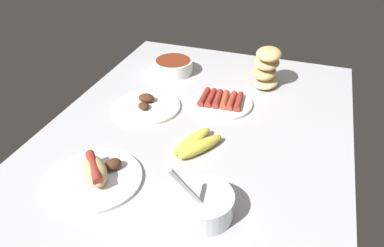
# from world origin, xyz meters

# --- Properties ---
(ground_plane) EXTENTS (1.20, 0.90, 0.03)m
(ground_plane) POSITION_xyz_m (0.00, 0.00, -0.01)
(ground_plane) COLOR #B2B2B7
(plate_grilled_meat) EXTENTS (0.22, 0.22, 0.04)m
(plate_grilled_meat) POSITION_xyz_m (-0.07, -0.20, 0.01)
(plate_grilled_meat) COLOR white
(plate_grilled_meat) RESTS_ON ground_plane
(banana_bunch) EXTENTS (0.17, 0.13, 0.03)m
(banana_bunch) POSITION_xyz_m (0.09, 0.03, 0.02)
(banana_bunch) COLOR gold
(banana_bunch) RESTS_ON ground_plane
(bowl_coleslaw) EXTENTS (0.14, 0.14, 0.16)m
(bowl_coleslaw) POSITION_xyz_m (0.31, 0.12, 0.03)
(bowl_coleslaw) COLOR silver
(bowl_coleslaw) RESTS_ON ground_plane
(bread_stack) EXTENTS (0.13, 0.11, 0.14)m
(bread_stack) POSITION_xyz_m (-0.35, 0.14, 0.07)
(bread_stack) COLOR #E5C689
(bread_stack) RESTS_ON ground_plane
(plate_sausages) EXTENTS (0.21, 0.21, 0.03)m
(plate_sausages) POSITION_xyz_m (-0.17, 0.03, 0.01)
(plate_sausages) COLOR white
(plate_sausages) RESTS_ON ground_plane
(bowl_chili) EXTENTS (0.15, 0.15, 0.05)m
(bowl_chili) POSITION_xyz_m (-0.34, -0.21, 0.03)
(bowl_chili) COLOR white
(bowl_chili) RESTS_ON ground_plane
(plate_hotdog_assembled) EXTENTS (0.23, 0.23, 0.06)m
(plate_hotdog_assembled) POSITION_xyz_m (0.29, -0.17, 0.02)
(plate_hotdog_assembled) COLOR white
(plate_hotdog_assembled) RESTS_ON ground_plane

